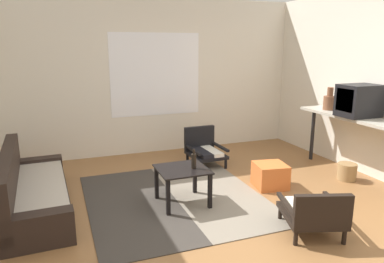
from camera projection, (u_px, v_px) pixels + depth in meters
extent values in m
plane|color=olive|center=(231.00, 224.00, 3.95)|extent=(7.80, 7.80, 0.00)
cube|color=silver|center=(155.00, 77.00, 6.43)|extent=(5.60, 0.12, 2.70)
cube|color=white|center=(156.00, 75.00, 6.36)|extent=(1.60, 0.01, 1.43)
cube|color=#38332D|center=(133.00, 205.00, 4.42)|extent=(1.07, 2.38, 0.01)
cube|color=gray|center=(214.00, 192.00, 4.79)|extent=(1.07, 2.38, 0.01)
cube|color=black|center=(38.00, 200.00, 4.29)|extent=(0.74, 2.06, 0.22)
cube|color=#B2A899|center=(40.00, 187.00, 4.27)|extent=(0.63, 1.88, 0.10)
cube|color=black|center=(9.00, 179.00, 4.12)|extent=(0.21, 2.04, 0.61)
cube|color=black|center=(37.00, 170.00, 5.11)|extent=(0.68, 0.20, 0.36)
cube|color=black|center=(38.00, 231.00, 3.45)|extent=(0.68, 0.20, 0.36)
cube|color=black|center=(182.00, 169.00, 4.36)|extent=(0.60, 0.58, 0.02)
cube|color=black|center=(157.00, 183.00, 4.55)|extent=(0.04, 0.04, 0.44)
cube|color=black|center=(195.00, 177.00, 4.73)|extent=(0.04, 0.04, 0.44)
cube|color=black|center=(168.00, 198.00, 4.10)|extent=(0.04, 0.04, 0.44)
cube|color=black|center=(210.00, 191.00, 4.28)|extent=(0.04, 0.04, 0.44)
cylinder|color=black|center=(226.00, 164.00, 5.71)|extent=(0.04, 0.04, 0.15)
cylinder|color=black|center=(200.00, 167.00, 5.55)|extent=(0.04, 0.04, 0.15)
cylinder|color=black|center=(211.00, 155.00, 6.18)|extent=(0.04, 0.04, 0.15)
cylinder|color=black|center=(187.00, 158.00, 6.02)|extent=(0.04, 0.04, 0.15)
cube|color=black|center=(206.00, 155.00, 5.84)|extent=(0.54, 0.62, 0.05)
cube|color=silver|center=(212.00, 151.00, 5.85)|extent=(0.19, 0.55, 0.06)
cube|color=black|center=(201.00, 152.00, 5.78)|extent=(0.19, 0.55, 0.06)
cube|color=black|center=(199.00, 138.00, 6.04)|extent=(0.52, 0.09, 0.39)
cube|color=black|center=(220.00, 146.00, 5.91)|extent=(0.07, 0.60, 0.04)
cube|color=black|center=(192.00, 150.00, 5.73)|extent=(0.07, 0.60, 0.04)
cylinder|color=black|center=(280.00, 213.00, 4.04)|extent=(0.04, 0.04, 0.15)
cylinder|color=black|center=(322.00, 212.00, 4.06)|extent=(0.04, 0.04, 0.15)
cylinder|color=black|center=(296.00, 238.00, 3.52)|extent=(0.04, 0.04, 0.15)
cylinder|color=black|center=(344.00, 237.00, 3.54)|extent=(0.04, 0.04, 0.15)
cube|color=black|center=(311.00, 215.00, 3.77)|extent=(0.73, 0.77, 0.05)
cube|color=beige|center=(301.00, 210.00, 3.77)|extent=(0.35, 0.59, 0.06)
cube|color=brown|center=(320.00, 209.00, 3.78)|extent=(0.35, 0.59, 0.06)
cube|color=black|center=(323.00, 211.00, 3.45)|extent=(0.55, 0.24, 0.32)
cube|color=black|center=(287.00, 205.00, 3.73)|extent=(0.24, 0.60, 0.04)
cube|color=black|center=(336.00, 204.00, 3.75)|extent=(0.24, 0.60, 0.04)
cube|color=#D1662D|center=(270.00, 175.00, 4.96)|extent=(0.47, 0.47, 0.33)
cube|color=#B2AD9E|center=(352.00, 117.00, 5.26)|extent=(0.48, 1.76, 0.04)
cylinder|color=black|center=(313.00, 134.00, 6.11)|extent=(0.06, 0.06, 0.87)
cube|color=black|center=(359.00, 101.00, 5.11)|extent=(0.53, 0.41, 0.45)
cube|color=black|center=(345.00, 100.00, 5.02)|extent=(0.01, 0.32, 0.32)
cylinder|color=brown|center=(329.00, 103.00, 5.67)|extent=(0.18, 0.18, 0.21)
cylinder|color=brown|center=(330.00, 92.00, 5.63)|extent=(0.09, 0.09, 0.14)
cylinder|color=black|center=(194.00, 161.00, 4.34)|extent=(0.06, 0.06, 0.18)
cylinder|color=black|center=(194.00, 152.00, 4.31)|extent=(0.03, 0.03, 0.06)
cylinder|color=#9E7A4C|center=(347.00, 172.00, 5.23)|extent=(0.26, 0.26, 0.24)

